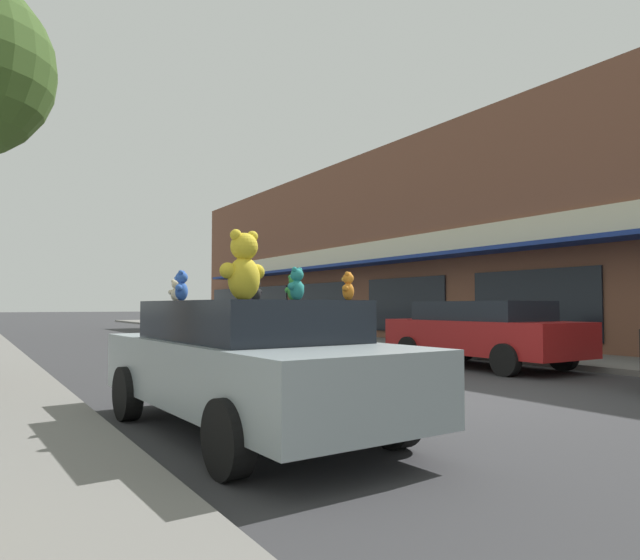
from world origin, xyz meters
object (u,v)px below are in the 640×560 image
Objects in this scene: plush_art_car at (247,361)px; parked_car_far_right at (310,323)px; teddy_bear_black at (256,290)px; teddy_bear_cream at (176,291)px; teddy_bear_teal at (297,284)px; parked_car_far_center at (481,331)px; teddy_bear_purple at (255,291)px; teddy_bear_orange at (348,287)px; teddy_bear_giant at (244,267)px; teddy_bear_blue at (181,286)px; teddy_bear_green at (294,288)px.

parked_car_far_right reaches higher than plush_art_car.
teddy_bear_black reaches higher than teddy_bear_cream.
plush_art_car is 1.04m from teddy_bear_teal.
parked_car_far_center is 7.41m from parked_car_far_right.
teddy_bear_purple is at bearing 57.87° from plush_art_car.
parked_car_far_right is (6.50, 11.60, -0.75)m from teddy_bear_orange.
teddy_bear_giant is at bearing 36.75° from teddy_bear_black.
teddy_bear_purple is 0.99× the size of teddy_bear_orange.
teddy_bear_blue reaches higher than teddy_bear_cream.
plush_art_car is at bearing -155.79° from parked_car_far_center.
teddy_bear_purple is 0.06× the size of parked_car_far_center.
teddy_bear_giant reaches higher than parked_car_far_center.
teddy_bear_purple is 0.06× the size of parked_car_far_right.
teddy_bear_teal reaches higher than teddy_bear_orange.
teddy_bear_teal is at bearing 147.04° from teddy_bear_cream.
teddy_bear_orange is at bearing 68.71° from teddy_bear_blue.
teddy_bear_teal reaches higher than teddy_bear_black.
parked_car_far_center is (6.86, 3.80, -0.78)m from teddy_bear_teal.
teddy_bear_black is 0.06× the size of parked_car_far_right.
parked_car_far_center is at bearing -111.78° from teddy_bear_green.
teddy_bear_purple is 0.82× the size of teddy_bear_teal.
parked_car_far_right is at bearing -79.95° from teddy_bear_green.
plush_art_car is at bearing 156.24° from teddy_bear_giant.
teddy_bear_blue is 1.17× the size of teddy_bear_green.
teddy_bear_cream reaches higher than parked_car_far_center.
teddy_bear_green is at bearing -10.00° from plush_art_car.
teddy_bear_purple reaches higher than teddy_bear_black.
plush_art_car is 15.64× the size of teddy_bear_green.
teddy_bear_blue is at bearing -81.21° from teddy_bear_teal.
teddy_bear_giant reaches higher than teddy_bear_teal.
teddy_bear_orange is at bearing 114.80° from teddy_bear_giant.
teddy_bear_green reaches higher than parked_car_far_right.
teddy_bear_green is at bearing 92.17° from teddy_bear_purple.
teddy_bear_giant is at bearing 144.09° from teddy_bear_cream.
teddy_bear_black is 0.38m from teddy_bear_purple.
plush_art_car is 0.96m from teddy_bear_green.
teddy_bear_orange is at bearing 139.07° from teddy_bear_green.
teddy_bear_orange is 1.10× the size of teddy_bear_cream.
teddy_bear_teal is 0.07× the size of parked_car_far_right.
teddy_bear_black is (0.40, 0.53, -0.24)m from teddy_bear_giant.
parked_car_far_center is (6.79, 2.68, -0.75)m from teddy_bear_black.
teddy_bear_green is at bearing -143.42° from teddy_bear_teal.
teddy_bear_giant reaches higher than teddy_bear_purple.
teddy_bear_black is at bearing -31.73° from teddy_bear_green.
teddy_bear_purple is 0.97× the size of teddy_bear_green.
teddy_bear_orange is 7.77m from parked_car_far_center.
teddy_bear_giant is 0.17× the size of parked_car_far_center.
parked_car_far_center is at bearing 139.82° from teddy_bear_blue.
plush_art_car is at bearing 34.12° from teddy_bear_green.
teddy_bear_blue is 0.51m from teddy_bear_cream.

